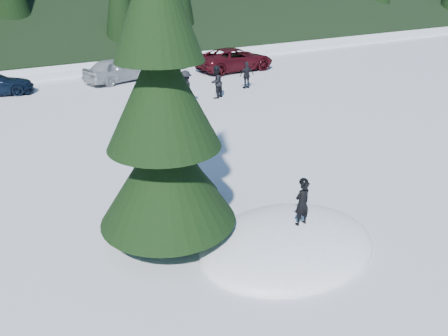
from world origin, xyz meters
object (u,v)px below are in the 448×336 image
adult_2 (186,88)px  car_4 (119,70)px  car_6 (235,59)px  car_5 (149,57)px  spruce_tall (162,107)px  child_skier (302,203)px  adult_1 (247,75)px  spruce_short (176,134)px  adult_0 (216,82)px

adult_2 → car_4: bearing=-135.0°
adult_2 → car_6: bearing=168.3°
adult_2 → car_5: 10.55m
spruce_tall → adult_2: spruce_tall is taller
spruce_tall → car_4: size_ratio=1.99×
adult_2 → car_5: bearing=-156.5°
car_4 → car_5: size_ratio=0.98×
spruce_tall → car_5: (9.00, 20.66, -2.59)m
child_skier → adult_1: child_skier is taller
adult_1 → car_5: size_ratio=0.34×
child_skier → car_6: child_skier is taller
spruce_short → car_6: size_ratio=0.98×
adult_1 → adult_0: bearing=24.4°
spruce_tall → adult_1: bearing=47.0°
adult_0 → car_6: (5.07, 5.54, -0.09)m
adult_1 → car_4: bearing=-40.0°
car_5 → car_6: (4.35, -4.27, 0.04)m
adult_0 → car_6: adult_0 is taller
car_4 → child_skier: bearing=158.3°
car_4 → car_6: size_ratio=0.79×
adult_0 → adult_2: size_ratio=0.98×
adult_1 → car_6: (2.43, 4.66, 0.00)m
adult_0 → car_5: 9.84m
child_skier → car_4: 19.44m
spruce_short → adult_0: size_ratio=3.17×
spruce_short → car_5: spruce_short is taller
child_skier → spruce_short: bearing=-62.9°
spruce_tall → adult_1: size_ratio=5.68×
adult_0 → car_5: size_ratio=0.38×
car_6 → adult_2: bearing=130.7°
spruce_tall → adult_2: (6.27, 10.46, -2.46)m
spruce_short → adult_2: (5.27, 9.06, -1.24)m
child_skier → car_4: child_skier is taller
spruce_tall → adult_0: bearing=52.6°
spruce_tall → car_6: (13.36, 16.38, -2.56)m
adult_2 → adult_0: bearing=139.1°
spruce_short → car_5: 20.90m
adult_0 → adult_1: size_ratio=1.12×
car_4 → car_6: car_6 is taller
child_skier → car_4: bearing=-97.5°
child_skier → adult_2: bearing=-105.7°
spruce_tall → spruce_short: bearing=54.5°
car_5 → adult_1: bearing=-166.5°
adult_2 → car_5: size_ratio=0.39×
child_skier → adult_1: (8.37, 13.53, -0.28)m
spruce_short → adult_2: size_ratio=3.12×
spruce_tall → child_skier: size_ratio=7.65×
car_5 → car_4: bearing=134.1°
adult_0 → adult_1: adult_0 is taller
spruce_tall → car_4: bearing=72.5°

